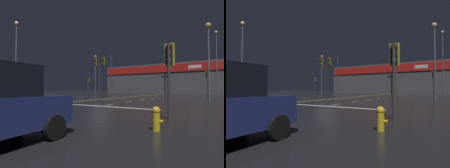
% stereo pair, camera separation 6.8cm
% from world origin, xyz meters
% --- Properties ---
extents(ground_plane, '(200.00, 200.00, 0.00)m').
position_xyz_m(ground_plane, '(0.00, 0.00, 0.00)').
color(ground_plane, black).
extents(road_markings, '(14.46, 60.00, 0.01)m').
position_xyz_m(road_markings, '(0.93, -1.33, 0.00)').
color(road_markings, gold).
rests_on(road_markings, ground).
extents(traffic_signal_median, '(3.51, 0.36, 5.97)m').
position_xyz_m(traffic_signal_median, '(-1.12, 2.40, 4.53)').
color(traffic_signal_median, '#38383D').
rests_on(traffic_signal_median, ground).
extents(traffic_signal_corner_northeast, '(0.42, 0.36, 3.91)m').
position_xyz_m(traffic_signal_corner_northeast, '(11.28, 10.79, 2.87)').
color(traffic_signal_corner_northeast, '#38383D').
rests_on(traffic_signal_corner_northeast, ground).
extents(traffic_signal_corner_southeast, '(0.42, 0.36, 3.31)m').
position_xyz_m(traffic_signal_corner_southeast, '(10.83, -9.98, 2.43)').
color(traffic_signal_corner_southeast, '#38383D').
rests_on(traffic_signal_corner_southeast, ground).
extents(traffic_signal_corner_northwest, '(0.42, 0.36, 3.81)m').
position_xyz_m(traffic_signal_corner_northwest, '(-10.90, 11.10, 2.80)').
color(traffic_signal_corner_northwest, '#38383D').
rests_on(traffic_signal_corner_northwest, ground).
extents(streetlight_near_left, '(0.56, 0.56, 12.39)m').
position_xyz_m(streetlight_near_left, '(12.38, 20.70, 7.62)').
color(streetlight_near_left, '#59595E').
rests_on(streetlight_near_left, ground).
extents(streetlight_near_right, '(0.56, 0.56, 8.59)m').
position_xyz_m(streetlight_near_right, '(11.76, 3.97, 5.56)').
color(streetlight_near_right, '#59595E').
rests_on(streetlight_near_right, ground).
extents(streetlight_median_approach, '(0.56, 0.56, 9.73)m').
position_xyz_m(streetlight_median_approach, '(-13.63, 17.21, 6.19)').
color(streetlight_median_approach, '#59595E').
rests_on(streetlight_median_approach, ground).
extents(streetlight_far_left, '(0.56, 0.56, 10.76)m').
position_xyz_m(streetlight_far_left, '(-11.34, -4.13, 6.74)').
color(streetlight_far_left, '#59595E').
rests_on(streetlight_far_left, ground).
extents(fire_hydrant, '(0.35, 0.26, 0.76)m').
position_xyz_m(fire_hydrant, '(10.97, -12.37, 0.40)').
color(fire_hydrant, gold).
rests_on(fire_hydrant, ground).
extents(building_backdrop, '(41.51, 10.23, 8.86)m').
position_xyz_m(building_backdrop, '(0.00, 38.75, 4.44)').
color(building_backdrop, '#4C4C51').
rests_on(building_backdrop, ground).
extents(utility_pole_row, '(46.21, 0.26, 11.52)m').
position_xyz_m(utility_pole_row, '(0.96, 31.28, 5.72)').
color(utility_pole_row, '#4C3828').
rests_on(utility_pole_row, ground).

